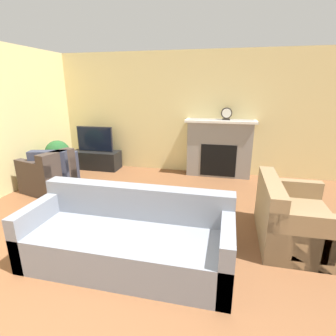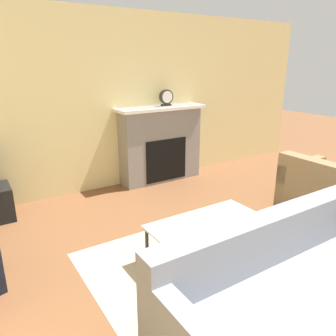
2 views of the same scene
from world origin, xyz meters
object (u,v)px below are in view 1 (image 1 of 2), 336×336
mantel_clock (227,114)px  couch_sectional (129,239)px  couch_loveseat (291,220)px  tv (95,139)px  coffee_table (152,196)px  potted_plant (58,155)px  armchair_by_window (49,176)px  armchair_accent (56,173)px

mantel_clock → couch_sectional: bearing=-105.9°
couch_loveseat → tv: bearing=59.4°
tv → coffee_table: size_ratio=0.76×
tv → potted_plant: bearing=-118.6°
couch_sectional → armchair_by_window: size_ratio=2.36×
mantel_clock → couch_loveseat: bearing=-69.6°
potted_plant → tv: bearing=61.4°
tv → armchair_accent: 1.46m
tv → armchair_by_window: 1.64m
tv → mantel_clock: mantel_clock is taller
tv → couch_loveseat: (3.99, -2.36, -0.44)m
couch_sectional → tv: bearing=122.9°
couch_loveseat → armchair_by_window: bearing=79.2°
coffee_table → mantel_clock: mantel_clock is taller
couch_sectional → coffee_table: couch_sectional is taller
armchair_by_window → armchair_accent: same height
coffee_table → potted_plant: potted_plant is taller
couch_sectional → coffee_table: (-0.02, 1.01, 0.10)m
coffee_table → potted_plant: size_ratio=1.41×
mantel_clock → potted_plant: bearing=-164.5°
potted_plant → mantel_clock: size_ratio=3.19×
tv → armchair_by_window: bearing=-96.1°
couch_loveseat → potted_plant: bearing=71.0°
coffee_table → potted_plant: bearing=151.2°
tv → couch_loveseat: size_ratio=0.73×
armchair_accent → potted_plant: size_ratio=1.11×
armchair_by_window → armchair_accent: bearing=-171.6°
tv → armchair_by_window: (-0.17, -1.57, -0.43)m
couch_sectional → couch_loveseat: 2.08m
armchair_accent → tv: bearing=-111.4°
armchair_accent → coffee_table: bearing=144.0°
mantel_clock → armchair_accent: bearing=-154.5°
couch_sectional → potted_plant: size_ratio=2.74×
tv → potted_plant: tv is taller
couch_sectional → potted_plant: potted_plant is taller
armchair_by_window → potted_plant: potted_plant is taller
mantel_clock → tv: bearing=-177.4°
tv → armchair_by_window: size_ratio=0.92×
mantel_clock → armchair_by_window: bearing=-152.1°
coffee_table → potted_plant: (-2.54, 1.39, 0.13)m
couch_sectional → mantel_clock: bearing=74.1°
tv → potted_plant: 0.97m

